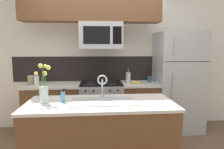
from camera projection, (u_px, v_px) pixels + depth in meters
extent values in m
cube|color=silver|center=(115.00, 61.00, 4.00)|extent=(5.20, 0.10, 2.60)
cube|color=black|center=(101.00, 69.00, 3.94)|extent=(3.35, 0.01, 0.48)
cube|color=brown|center=(54.00, 110.00, 3.64)|extent=(0.97, 0.62, 0.88)
cube|color=beige|center=(53.00, 85.00, 3.58)|extent=(1.00, 0.65, 0.03)
cube|color=brown|center=(139.00, 108.00, 3.77)|extent=(0.65, 0.62, 0.88)
cube|color=beige|center=(139.00, 84.00, 3.71)|extent=(0.68, 0.65, 0.03)
cube|color=#A8AAAF|center=(101.00, 108.00, 3.71)|extent=(0.76, 0.62, 0.91)
cube|color=black|center=(101.00, 83.00, 3.65)|extent=(0.76, 0.62, 0.01)
cylinder|color=black|center=(91.00, 84.00, 3.50)|extent=(0.15, 0.15, 0.01)
cylinder|color=black|center=(112.00, 84.00, 3.53)|extent=(0.15, 0.15, 0.01)
cylinder|color=black|center=(91.00, 82.00, 3.77)|extent=(0.15, 0.15, 0.01)
cylinder|color=black|center=(111.00, 81.00, 3.80)|extent=(0.15, 0.15, 0.01)
cylinder|color=black|center=(85.00, 91.00, 3.31)|extent=(0.03, 0.02, 0.03)
cylinder|color=black|center=(94.00, 91.00, 3.33)|extent=(0.03, 0.02, 0.03)
cylinder|color=black|center=(102.00, 90.00, 3.34)|extent=(0.03, 0.02, 0.03)
cylinder|color=black|center=(110.00, 90.00, 3.35)|extent=(0.03, 0.02, 0.03)
cylinder|color=black|center=(118.00, 90.00, 3.36)|extent=(0.03, 0.02, 0.03)
cube|color=#A8AAAF|center=(101.00, 36.00, 3.51)|extent=(0.74, 0.40, 0.46)
cube|color=black|center=(97.00, 35.00, 3.31)|extent=(0.45, 0.00, 0.29)
cube|color=black|center=(117.00, 35.00, 3.34)|extent=(0.15, 0.00, 0.29)
cube|color=brown|center=(91.00, 4.00, 3.40)|extent=(2.38, 0.34, 0.60)
cube|color=#A8AAAF|center=(177.00, 82.00, 3.79)|extent=(0.83, 0.72, 1.84)
cube|color=black|center=(187.00, 62.00, 3.37)|extent=(0.80, 0.00, 0.01)
cylinder|color=#99999E|center=(174.00, 46.00, 3.30)|extent=(0.01, 0.01, 0.33)
cylinder|color=#99999E|center=(172.00, 94.00, 3.41)|extent=(0.01, 0.01, 0.70)
cylinder|color=#997F5B|center=(31.00, 81.00, 3.54)|extent=(0.11, 0.11, 0.14)
cylinder|color=#B2B2B7|center=(31.00, 76.00, 3.53)|extent=(0.10, 0.10, 0.02)
cylinder|color=silver|center=(37.00, 81.00, 3.52)|extent=(0.09, 0.09, 0.15)
cylinder|color=#B2B2B7|center=(36.00, 76.00, 3.50)|extent=(0.09, 0.09, 0.02)
ellipsoid|color=yellow|center=(136.00, 82.00, 3.63)|extent=(0.17, 0.10, 0.05)
ellipsoid|color=yellow|center=(137.00, 82.00, 3.65)|extent=(0.18, 0.06, 0.06)
ellipsoid|color=yellow|center=(137.00, 82.00, 3.63)|extent=(0.18, 0.07, 0.06)
ellipsoid|color=yellow|center=(137.00, 82.00, 3.65)|extent=(0.17, 0.11, 0.06)
cylinder|color=brown|center=(137.00, 81.00, 3.64)|extent=(0.02, 0.02, 0.03)
cylinder|color=silver|center=(128.00, 78.00, 3.74)|extent=(0.09, 0.09, 0.18)
cylinder|color=#A3A3AA|center=(128.00, 73.00, 3.72)|extent=(0.08, 0.08, 0.02)
cylinder|color=#A3A3AA|center=(128.00, 71.00, 3.72)|extent=(0.01, 0.01, 0.05)
sphere|color=#A3A3AA|center=(128.00, 69.00, 3.72)|extent=(0.02, 0.02, 0.02)
cylinder|color=#1E5184|center=(150.00, 79.00, 3.77)|extent=(0.08, 0.08, 0.11)
cube|color=brown|center=(101.00, 139.00, 2.47)|extent=(1.75, 0.74, 0.88)
cube|color=beige|center=(100.00, 103.00, 2.41)|extent=(1.78, 0.77, 0.03)
cube|color=#ADAFB5|center=(103.00, 102.00, 2.41)|extent=(0.76, 0.41, 0.01)
cube|color=#ADAFB5|center=(89.00, 108.00, 2.41)|extent=(0.30, 0.31, 0.15)
cube|color=#ADAFB5|center=(117.00, 108.00, 2.44)|extent=(0.30, 0.31, 0.15)
cylinder|color=#B7BABF|center=(102.00, 96.00, 2.65)|extent=(0.04, 0.04, 0.02)
cylinder|color=#B7BABF|center=(102.00, 87.00, 2.64)|extent=(0.02, 0.02, 0.22)
torus|color=#B7BABF|center=(102.00, 80.00, 2.57)|extent=(0.13, 0.02, 0.13)
cylinder|color=#B7BABF|center=(102.00, 83.00, 2.52)|extent=(0.02, 0.02, 0.06)
cube|color=#B7BABF|center=(105.00, 94.00, 2.65)|extent=(0.07, 0.01, 0.01)
cylinder|color=#4C93C6|center=(63.00, 97.00, 2.39)|extent=(0.05, 0.05, 0.13)
cylinder|color=black|center=(63.00, 91.00, 2.38)|extent=(0.02, 0.02, 0.02)
cube|color=black|center=(64.00, 89.00, 2.38)|extent=(0.03, 0.01, 0.01)
cylinder|color=silver|center=(44.00, 95.00, 2.35)|extent=(0.10, 0.10, 0.20)
cylinder|color=silver|center=(44.00, 100.00, 2.35)|extent=(0.09, 0.09, 0.06)
cylinder|color=#386B2D|center=(40.00, 86.00, 2.32)|extent=(0.08, 0.03, 0.29)
sphere|color=#EFE066|center=(36.00, 73.00, 2.28)|extent=(0.04, 0.04, 0.04)
cylinder|color=#386B2D|center=(45.00, 82.00, 2.35)|extent=(0.02, 0.06, 0.37)
sphere|color=#EFE066|center=(45.00, 66.00, 2.35)|extent=(0.04, 0.04, 0.04)
cylinder|color=#386B2D|center=(46.00, 83.00, 2.36)|extent=(0.05, 0.08, 0.35)
sphere|color=#EFE066|center=(48.00, 68.00, 2.38)|extent=(0.05, 0.05, 0.05)
cylinder|color=#386B2D|center=(44.00, 86.00, 2.37)|extent=(0.01, 0.07, 0.28)
sphere|color=#EFE066|center=(45.00, 74.00, 2.38)|extent=(0.06, 0.06, 0.06)
cylinder|color=#386B2D|center=(42.00, 82.00, 2.35)|extent=(0.04, 0.05, 0.38)
sphere|color=#EFE066|center=(40.00, 66.00, 2.34)|extent=(0.05, 0.05, 0.05)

